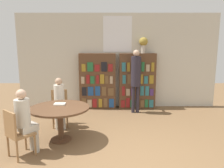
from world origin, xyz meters
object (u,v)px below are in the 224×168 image
(librarian_standing, at_px, (137,75))
(bookshelf_left, at_px, (98,81))
(seated_reader_left, at_px, (60,100))
(seated_reader_right, at_px, (26,118))
(chair_near_camera, at_px, (17,131))
(flower_vase, at_px, (144,43))
(chair_left_side, at_px, (60,106))
(bookshelf_right, at_px, (138,81))
(reading_table, at_px, (61,112))

(librarian_standing, bearing_deg, bookshelf_left, 156.69)
(seated_reader_left, distance_m, seated_reader_right, 1.38)
(chair_near_camera, height_order, seated_reader_left, seated_reader_left)
(flower_vase, bearing_deg, chair_left_side, -146.47)
(chair_left_side, height_order, seated_reader_right, seated_reader_right)
(librarian_standing, bearing_deg, chair_near_camera, -131.99)
(bookshelf_left, height_order, librarian_standing, librarian_standing)
(chair_left_side, bearing_deg, bookshelf_left, -133.83)
(bookshelf_left, height_order, chair_left_side, bookshelf_left)
(flower_vase, relative_size, chair_left_side, 0.55)
(bookshelf_left, relative_size, seated_reader_left, 1.42)
(bookshelf_right, xyz_separation_m, librarian_standing, (-0.10, -0.50, 0.28))
(reading_table, xyz_separation_m, chair_left_side, (-0.23, 0.93, -0.12))
(bookshelf_left, bearing_deg, bookshelf_right, 0.01)
(chair_left_side, xyz_separation_m, librarian_standing, (2.03, 1.02, 0.65))
(chair_left_side, bearing_deg, bookshelf_right, -158.55)
(chair_left_side, relative_size, librarian_standing, 0.48)
(chair_left_side, distance_m, seated_reader_left, 0.27)
(chair_left_side, distance_m, seated_reader_right, 1.56)
(chair_near_camera, xyz_separation_m, librarian_standing, (2.42, 2.68, 0.65))
(flower_vase, xyz_separation_m, chair_left_side, (-2.30, -1.53, -1.57))
(chair_left_side, bearing_deg, seated_reader_right, 66.01)
(chair_near_camera, bearing_deg, seated_reader_right, 90.00)
(bookshelf_right, xyz_separation_m, seated_reader_left, (-2.09, -1.70, -0.18))
(reading_table, relative_size, chair_near_camera, 1.38)
(seated_reader_right, bearing_deg, chair_left_side, 120.01)
(bookshelf_right, height_order, seated_reader_left, bookshelf_right)
(librarian_standing, bearing_deg, flower_vase, 61.86)
(librarian_standing, bearing_deg, seated_reader_left, -148.95)
(flower_vase, height_order, chair_near_camera, flower_vase)
(reading_table, relative_size, seated_reader_left, 1.00)
(reading_table, height_order, seated_reader_right, seated_reader_right)
(chair_near_camera, bearing_deg, flower_vase, 89.84)
(flower_vase, distance_m, chair_left_side, 3.18)
(flower_vase, height_order, chair_left_side, flower_vase)
(reading_table, bearing_deg, seated_reader_left, 104.06)
(flower_vase, distance_m, reading_table, 3.53)
(flower_vase, xyz_separation_m, reading_table, (-2.07, -2.46, -1.46))
(bookshelf_left, bearing_deg, seated_reader_left, -115.93)
(bookshelf_right, height_order, flower_vase, flower_vase)
(seated_reader_left, bearing_deg, reading_table, 90.00)
(chair_near_camera, bearing_deg, bookshelf_left, 108.47)
(flower_vase, relative_size, reading_table, 0.40)
(chair_near_camera, height_order, seated_reader_right, seated_reader_right)
(seated_reader_left, bearing_deg, bookshelf_left, -129.99)
(bookshelf_left, bearing_deg, chair_left_side, -119.77)
(bookshelf_right, xyz_separation_m, reading_table, (-1.90, -2.45, -0.26))
(bookshelf_left, xyz_separation_m, flower_vase, (1.43, 0.01, 1.20))
(bookshelf_left, relative_size, seated_reader_right, 1.41)
(reading_table, height_order, seated_reader_left, seated_reader_left)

